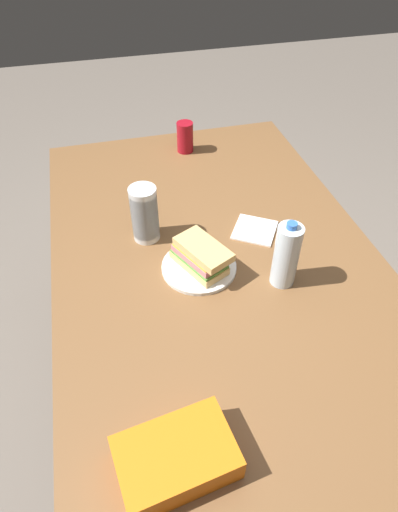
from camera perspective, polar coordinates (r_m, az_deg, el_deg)
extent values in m
plane|color=#70665B|center=(1.91, 1.70, -16.39)|extent=(8.00, 8.00, 0.00)
cube|color=brown|center=(1.33, 2.33, -0.64)|extent=(1.59, 0.98, 0.04)
cylinder|color=brown|center=(2.08, -14.56, 3.38)|extent=(0.07, 0.07, 0.70)
cylinder|color=brown|center=(2.20, 7.21, 6.93)|extent=(0.07, 0.07, 0.70)
cylinder|color=white|center=(1.27, 0.00, -1.43)|extent=(0.22, 0.22, 0.01)
cube|color=#DBB26B|center=(1.26, 0.00, -0.86)|extent=(0.19, 0.15, 0.02)
cube|color=#599E3F|center=(1.25, 0.00, -0.33)|extent=(0.18, 0.15, 0.01)
cube|color=#C6727A|center=(1.24, 0.00, 0.13)|extent=(0.18, 0.14, 0.02)
cube|color=yellow|center=(1.23, 0.00, 0.57)|extent=(0.17, 0.14, 0.01)
cube|color=#DBB26B|center=(1.22, 0.58, 0.92)|extent=(0.19, 0.15, 0.02)
cylinder|color=maroon|center=(1.80, -1.86, 15.43)|extent=(0.07, 0.07, 0.12)
cube|color=orange|center=(0.94, -3.05, -25.05)|extent=(0.18, 0.25, 0.07)
cylinder|color=silver|center=(1.20, 11.44, 0.03)|extent=(0.07, 0.07, 0.20)
cylinder|color=blue|center=(1.13, 12.18, 3.94)|extent=(0.03, 0.03, 0.02)
cylinder|color=silver|center=(1.36, -7.03, 4.04)|extent=(0.08, 0.08, 0.09)
cylinder|color=silver|center=(1.35, -7.10, 4.63)|extent=(0.08, 0.08, 0.09)
cylinder|color=silver|center=(1.34, -7.16, 5.23)|extent=(0.08, 0.08, 0.09)
cylinder|color=silver|center=(1.33, -7.23, 5.84)|extent=(0.08, 0.08, 0.09)
cylinder|color=silver|center=(1.32, -7.30, 6.46)|extent=(0.08, 0.08, 0.09)
cylinder|color=silver|center=(1.31, -7.37, 7.09)|extent=(0.08, 0.08, 0.09)
cube|color=white|center=(1.42, 7.38, 3.44)|extent=(0.18, 0.18, 0.01)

